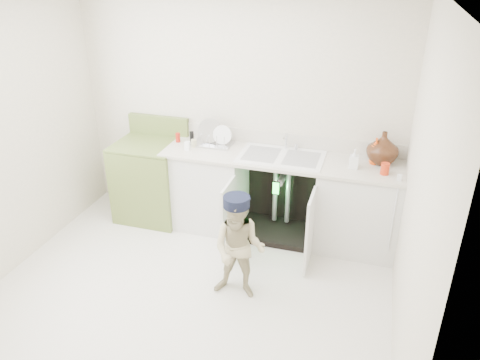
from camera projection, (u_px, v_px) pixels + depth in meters
The scene contains 5 objects.
ground at pixel (189, 292), 4.20m from camera, with size 3.50×3.50×0.00m, color beige.
room_shell at pixel (181, 166), 3.65m from camera, with size 6.00×5.50×1.26m.
counter_run at pixel (283, 194), 4.88m from camera, with size 2.44×1.02×1.22m.
avocado_stove at pixel (151, 179), 5.25m from camera, with size 0.71×0.65×1.11m.
repair_worker at pixel (239, 248), 3.97m from camera, with size 0.48×0.94×0.97m.
Camera 1 is at (1.40, -3.05, 2.76)m, focal length 35.00 mm.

